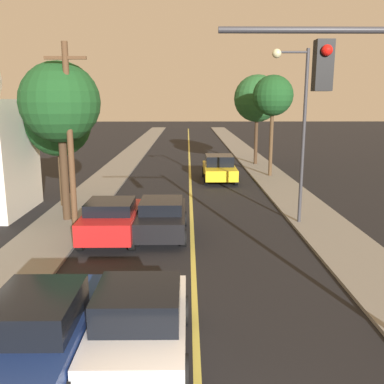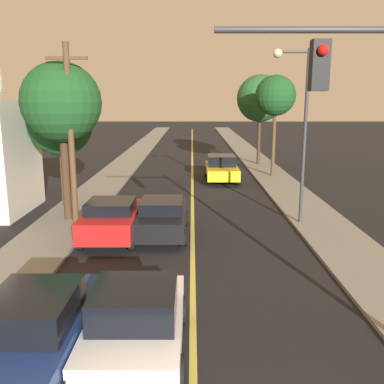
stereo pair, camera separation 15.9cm
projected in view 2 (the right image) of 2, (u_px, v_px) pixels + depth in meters
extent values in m
cube|color=black|center=(192.00, 155.00, 40.52)|extent=(8.42, 80.00, 0.01)
cube|color=#D1C14C|center=(192.00, 155.00, 40.52)|extent=(0.16, 76.00, 0.00)
cube|color=gray|center=(134.00, 155.00, 40.50)|extent=(2.50, 80.00, 0.12)
cube|color=gray|center=(249.00, 155.00, 40.52)|extent=(2.50, 80.00, 0.12)
cube|color=white|center=(136.00, 325.00, 8.88)|extent=(1.90, 3.84, 0.56)
cube|color=black|center=(134.00, 302.00, 8.60)|extent=(1.67, 1.73, 0.63)
cylinder|color=black|center=(104.00, 310.00, 10.10)|extent=(0.22, 0.67, 0.67)
cylinder|color=black|center=(181.00, 310.00, 10.10)|extent=(0.22, 0.67, 0.67)
cylinder|color=black|center=(78.00, 373.00, 7.78)|extent=(0.22, 0.67, 0.67)
cylinder|color=black|center=(178.00, 373.00, 7.78)|extent=(0.22, 0.67, 0.67)
cube|color=black|center=(162.00, 219.00, 16.60)|extent=(1.79, 4.07, 0.71)
cube|color=black|center=(161.00, 205.00, 16.32)|extent=(1.58, 1.83, 0.44)
cylinder|color=black|center=(144.00, 219.00, 17.91)|extent=(0.22, 0.62, 0.62)
cylinder|color=black|center=(184.00, 219.00, 17.91)|extent=(0.22, 0.62, 0.62)
cylinder|color=black|center=(136.00, 238.00, 15.44)|extent=(0.22, 0.62, 0.62)
cylinder|color=black|center=(183.00, 238.00, 15.45)|extent=(0.22, 0.62, 0.62)
cube|color=navy|center=(38.00, 335.00, 8.35)|extent=(1.75, 4.31, 0.70)
cube|color=black|center=(32.00, 309.00, 8.05)|extent=(1.54, 1.94, 0.59)
cylinder|color=black|center=(23.00, 317.00, 9.73)|extent=(0.22, 0.71, 0.71)
cylinder|color=black|center=(96.00, 317.00, 9.73)|extent=(0.22, 0.71, 0.71)
cube|color=red|center=(112.00, 220.00, 16.09)|extent=(1.92, 3.89, 0.76)
cube|color=black|center=(110.00, 206.00, 15.82)|extent=(1.69, 1.75, 0.42)
cylinder|color=black|center=(95.00, 221.00, 17.35)|extent=(0.22, 0.73, 0.73)
cylinder|color=black|center=(140.00, 221.00, 17.35)|extent=(0.22, 0.73, 0.73)
cylinder|color=black|center=(80.00, 240.00, 14.99)|extent=(0.22, 0.73, 0.73)
cylinder|color=black|center=(132.00, 240.00, 15.00)|extent=(0.22, 0.73, 0.73)
cube|color=gold|center=(221.00, 171.00, 27.75)|extent=(1.98, 4.63, 0.66)
cube|color=black|center=(221.00, 160.00, 27.79)|extent=(1.74, 2.08, 0.65)
cylinder|color=black|center=(238.00, 180.00, 26.42)|extent=(0.22, 0.69, 0.69)
cylinder|color=black|center=(207.00, 180.00, 26.42)|extent=(0.22, 0.69, 0.69)
cylinder|color=black|center=(233.00, 172.00, 29.22)|extent=(0.22, 0.69, 0.69)
cylinder|color=black|center=(206.00, 172.00, 29.22)|extent=(0.22, 0.69, 0.69)
cylinder|color=#333338|center=(333.00, 30.00, 7.58)|extent=(4.24, 0.12, 0.12)
cube|color=black|center=(319.00, 66.00, 7.71)|extent=(0.32, 0.28, 0.90)
sphere|color=red|center=(323.00, 50.00, 7.49)|extent=(0.20, 0.20, 0.20)
cylinder|color=#333338|center=(304.00, 139.00, 17.39)|extent=(0.14, 0.14, 7.04)
cylinder|color=#333338|center=(293.00, 52.00, 16.67)|extent=(1.23, 0.09, 0.09)
sphere|color=beige|center=(277.00, 53.00, 16.68)|extent=(0.36, 0.36, 0.36)
cylinder|color=#513823|center=(70.00, 137.00, 16.88)|extent=(0.24, 0.24, 7.23)
cube|color=#513823|center=(66.00, 58.00, 16.24)|extent=(1.60, 0.12, 0.12)
cylinder|color=#3D2B1C|center=(65.00, 176.00, 18.21)|extent=(0.33, 0.33, 3.82)
sphere|color=#19471E|center=(60.00, 102.00, 17.56)|extent=(3.31, 3.31, 3.31)
cylinder|color=#4C3823|center=(63.00, 176.00, 20.77)|extent=(0.26, 0.26, 2.89)
sphere|color=#19471E|center=(59.00, 124.00, 20.23)|extent=(3.06, 3.06, 3.06)
cylinder|color=#3D2B1C|center=(258.00, 140.00, 34.07)|extent=(0.27, 0.27, 3.88)
sphere|color=#235628|center=(260.00, 98.00, 33.38)|extent=(3.66, 3.66, 3.66)
cylinder|color=#4C3823|center=(273.00, 143.00, 28.69)|extent=(0.24, 0.24, 4.41)
sphere|color=#19471E|center=(275.00, 95.00, 28.03)|extent=(2.66, 2.66, 2.66)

